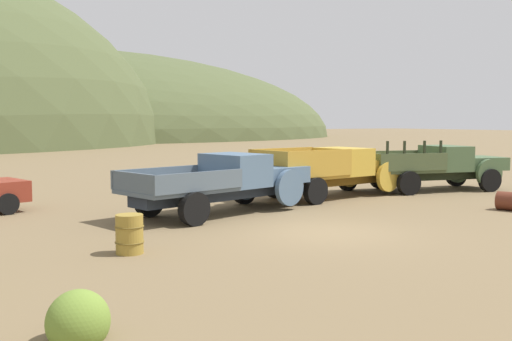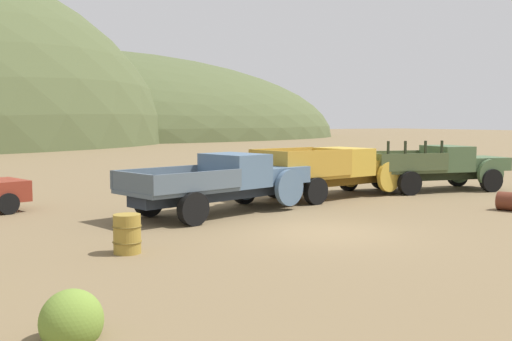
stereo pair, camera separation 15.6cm
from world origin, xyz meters
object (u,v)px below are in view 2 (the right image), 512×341
Objects in this scene: oil_drum_tipped at (511,201)px; oil_drum_spare at (127,234)px; truck_faded_yellow at (340,170)px; truck_weathered_green at (444,167)px; truck_chalk_blue at (231,181)px.

oil_drum_tipped is 12.89m from oil_drum_spare.
truck_faded_yellow reaches higher than oil_drum_spare.
truck_chalk_blue is at bearing -162.46° from truck_weathered_green.
truck_weathered_green is at bearing -9.42° from truck_chalk_blue.
truck_weathered_green is 5.82m from oil_drum_tipped.
truck_weathered_green is at bearing -13.94° from truck_faded_yellow.
truck_faded_yellow is 7.57× the size of oil_drum_spare.
truck_weathered_green is 16.22m from oil_drum_spare.
truck_chalk_blue is 9.22m from oil_drum_tipped.
truck_chalk_blue reaches higher than oil_drum_spare.
truck_faded_yellow is (5.55, 1.33, 0.02)m from truck_chalk_blue.
oil_drum_spare is at bearing -153.00° from truck_chalk_blue.
truck_chalk_blue is 6.86× the size of oil_drum_tipped.
oil_drum_tipped is at bearing -102.95° from truck_weathered_green.
truck_chalk_blue is 1.03× the size of truck_faded_yellow.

